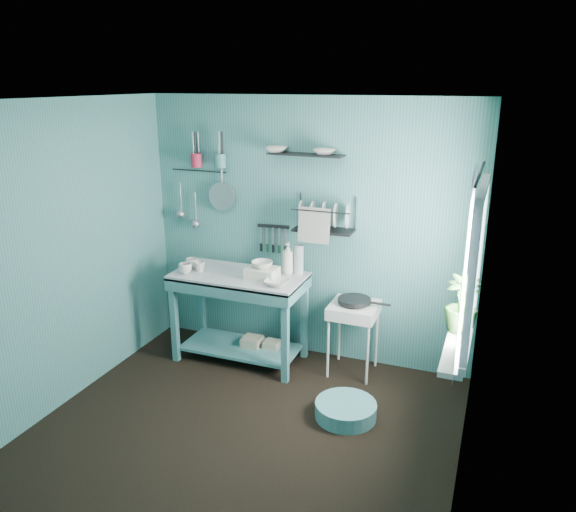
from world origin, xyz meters
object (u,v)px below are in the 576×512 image
(hotplate_stand, at_px, (353,338))
(utensil_cup_magenta, at_px, (196,160))
(mug_left, at_px, (185,268))
(storage_tin_small, at_px, (272,351))
(dish_rack, at_px, (324,214))
(frying_pan, at_px, (354,300))
(work_counter, at_px, (240,317))
(storage_tin_large, at_px, (252,348))
(soap_bottle, at_px, (288,258))
(colander, at_px, (222,196))
(potted_plant, at_px, (462,304))
(mug_right, at_px, (192,263))
(utensil_cup_teal, at_px, (220,161))
(water_bottle, at_px, (299,259))
(mug_mid, at_px, (200,267))
(wash_tub, at_px, (262,273))
(floor_basin, at_px, (346,410))

(hotplate_stand, height_order, utensil_cup_magenta, utensil_cup_magenta)
(mug_left, bearing_deg, storage_tin_small, 17.10)
(dish_rack, bearing_deg, mug_left, -169.62)
(frying_pan, bearing_deg, work_counter, -172.56)
(work_counter, bearing_deg, storage_tin_large, 37.38)
(soap_bottle, xyz_separation_m, hotplate_stand, (0.67, -0.06, -0.69))
(mug_left, distance_m, utensil_cup_magenta, 1.07)
(colander, distance_m, potted_plant, 2.54)
(mug_right, height_order, colander, colander)
(colander, bearing_deg, work_counter, -46.29)
(hotplate_stand, relative_size, potted_plant, 1.56)
(dish_rack, bearing_deg, utensil_cup_teal, 168.39)
(work_counter, bearing_deg, dish_rack, 30.68)
(frying_pan, bearing_deg, water_bottle, 172.18)
(mug_mid, relative_size, wash_tub, 0.36)
(utensil_cup_teal, bearing_deg, storage_tin_small, -21.00)
(mug_mid, xyz_separation_m, floor_basin, (1.62, -0.55, -0.86))
(work_counter, distance_m, mug_left, 0.70)
(hotplate_stand, height_order, storage_tin_small, hotplate_stand)
(utensil_cup_magenta, relative_size, floor_basin, 0.26)
(frying_pan, xyz_separation_m, utensil_cup_teal, (-1.41, 0.18, 1.17))
(frying_pan, height_order, storage_tin_large, frying_pan)
(storage_tin_small, bearing_deg, mug_left, -162.90)
(floor_basin, bearing_deg, work_counter, 153.73)
(dish_rack, bearing_deg, storage_tin_small, -165.88)
(work_counter, xyz_separation_m, water_bottle, (0.52, 0.22, 0.58))
(colander, bearing_deg, wash_tub, -32.29)
(soap_bottle, height_order, hotplate_stand, soap_bottle)
(mug_left, height_order, colander, colander)
(colander, bearing_deg, frying_pan, -8.27)
(colander, bearing_deg, mug_left, -106.11)
(mug_mid, xyz_separation_m, hotplate_stand, (1.47, 0.20, -0.59))
(wash_tub, xyz_separation_m, storage_tin_large, (-0.15, 0.07, -0.82))
(dish_rack, bearing_deg, storage_tin_large, -170.16)
(utensil_cup_teal, xyz_separation_m, colander, (-0.01, 0.03, -0.35))
(potted_plant, distance_m, storage_tin_large, 2.21)
(work_counter, xyz_separation_m, colander, (-0.33, 0.35, 1.09))
(utensil_cup_magenta, xyz_separation_m, storage_tin_large, (0.68, -0.27, -1.77))
(frying_pan, height_order, utensil_cup_teal, utensil_cup_teal)
(work_counter, xyz_separation_m, utensil_cup_teal, (-0.32, 0.32, 1.45))
(mug_right, relative_size, dish_rack, 0.22)
(storage_tin_small, bearing_deg, storage_tin_large, -171.47)
(soap_bottle, distance_m, water_bottle, 0.10)
(dish_rack, bearing_deg, mug_right, -176.74)
(soap_bottle, bearing_deg, frying_pan, -4.96)
(soap_bottle, bearing_deg, colander, 168.85)
(work_counter, distance_m, soap_bottle, 0.75)
(dish_rack, xyz_separation_m, storage_tin_small, (-0.44, -0.19, -1.36))
(work_counter, relative_size, soap_bottle, 4.15)
(water_bottle, relative_size, utensil_cup_magenta, 2.15)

